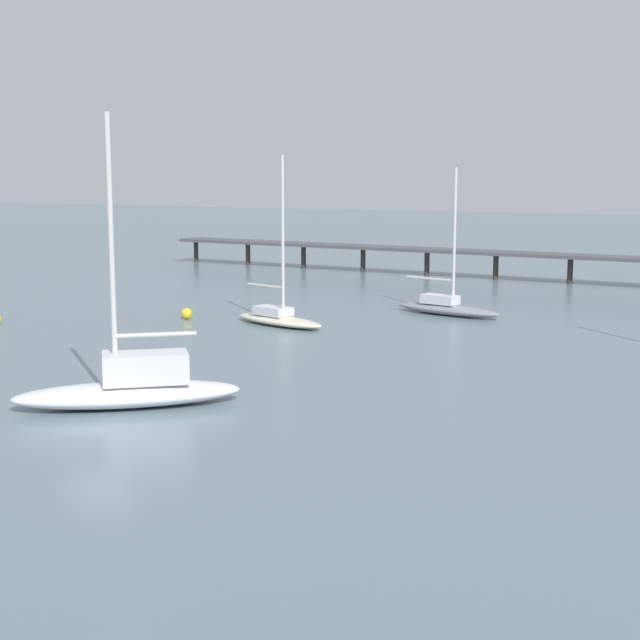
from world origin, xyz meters
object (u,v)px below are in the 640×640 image
sailboat_gray (447,305)px  sailboat_cream (278,315)px  mooring_buoy_far (187,314)px  sailboat_white (132,385)px

sailboat_gray → sailboat_cream: (-8.57, -9.16, -0.03)m
mooring_buoy_far → sailboat_cream: bearing=4.7°
sailboat_white → sailboat_cream: (-4.66, 21.94, -0.28)m
sailboat_gray → mooring_buoy_far: (-15.42, -9.72, -0.28)m
sailboat_gray → sailboat_cream: 12.55m
sailboat_white → mooring_buoy_far: size_ratio=16.16×
sailboat_white → sailboat_gray: bearing=82.8°
sailboat_gray → sailboat_cream: sailboat_cream is taller
sailboat_white → sailboat_gray: (3.92, 31.10, -0.25)m
sailboat_gray → sailboat_white: bearing=-97.2°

